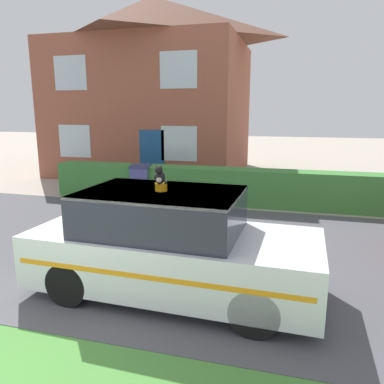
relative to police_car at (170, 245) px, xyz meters
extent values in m
cube|color=#4C4C51|center=(-1.41, 1.93, -0.79)|extent=(28.00, 6.79, 0.01)
cube|color=#3D7F38|center=(0.05, 5.97, -0.25)|extent=(11.78, 0.80, 1.09)
cylinder|color=black|center=(1.39, -0.83, -0.45)|extent=(0.66, 0.22, 0.66)
cylinder|color=black|center=(1.43, 0.75, -0.45)|extent=(0.66, 0.22, 0.66)
cylinder|color=black|center=(-1.33, -0.75, -0.45)|extent=(0.66, 0.22, 0.66)
cylinder|color=black|center=(-1.28, 0.83, -0.45)|extent=(0.66, 0.22, 0.66)
cube|color=silver|center=(0.05, 0.00, -0.19)|extent=(4.43, 1.90, 0.82)
cube|color=#232833|center=(-0.14, 0.00, 0.53)|extent=(2.40, 1.67, 0.63)
cube|color=silver|center=(-0.14, 0.00, 0.83)|extent=(2.40, 1.67, 0.04)
cube|color=orange|center=(0.03, -0.90, -0.13)|extent=(4.16, 0.12, 0.07)
cube|color=orange|center=(0.08, 0.89, -0.13)|extent=(4.16, 0.12, 0.07)
cylinder|color=orange|center=(-0.14, 0.00, 0.91)|extent=(0.18, 0.18, 0.12)
ellipsoid|color=black|center=(-0.13, -0.06, 1.07)|extent=(0.21, 0.26, 0.20)
ellipsoid|color=beige|center=(-0.11, -0.14, 1.05)|extent=(0.10, 0.08, 0.11)
sphere|color=black|center=(-0.11, -0.15, 1.19)|extent=(0.11, 0.11, 0.11)
cone|color=black|center=(-0.14, -0.16, 1.24)|extent=(0.05, 0.05, 0.05)
cone|color=black|center=(-0.08, -0.15, 1.24)|extent=(0.05, 0.05, 0.05)
cylinder|color=black|center=(-0.07, 0.04, 0.98)|extent=(0.08, 0.19, 0.03)
cube|color=#93513D|center=(-4.63, 11.48, 2.07)|extent=(8.02, 6.45, 5.74)
pyramid|color=brown|center=(-4.63, 11.48, 5.93)|extent=(8.42, 6.77, 1.97)
cube|color=navy|center=(-3.51, 8.25, 0.25)|extent=(1.00, 0.02, 2.10)
cube|color=silver|center=(-6.84, 8.25, 0.81)|extent=(1.40, 0.02, 1.30)
cube|color=silver|center=(-2.43, 8.25, 0.81)|extent=(1.40, 0.02, 1.30)
cube|color=silver|center=(-6.84, 8.25, 3.45)|extent=(1.40, 0.02, 1.30)
cube|color=silver|center=(-2.43, 8.25, 3.45)|extent=(1.40, 0.02, 1.30)
cube|color=#474C8C|center=(-2.91, 5.69, -0.27)|extent=(0.65, 0.65, 1.05)
cube|color=navy|center=(-2.91, 5.69, 0.30)|extent=(0.68, 0.68, 0.10)
camera|label=1|loc=(1.76, -5.15, 2.02)|focal=35.00mm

